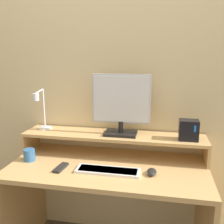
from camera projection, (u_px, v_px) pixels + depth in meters
wall_back at (117, 83)px, 1.99m from camera, size 6.00×0.05×2.50m
desk at (108, 192)px, 1.81m from camera, size 1.33×0.65×0.73m
monitor_shelf at (113, 137)px, 1.92m from camera, size 1.33×0.26×0.16m
monitor at (121, 104)px, 1.85m from camera, size 0.42×0.16×0.44m
desk_lamp at (42, 112)px, 1.94m from camera, size 0.11×0.27×0.32m
router_dock at (189, 130)px, 1.77m from camera, size 0.13×0.10×0.14m
keyboard at (108, 171)px, 1.66m from camera, size 0.41×0.12×0.02m
mouse at (152, 172)px, 1.63m from camera, size 0.06×0.09×0.04m
remote_control at (61, 168)px, 1.71m from camera, size 0.06×0.15×0.02m
mug at (29, 155)px, 1.83m from camera, size 0.08×0.08×0.08m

